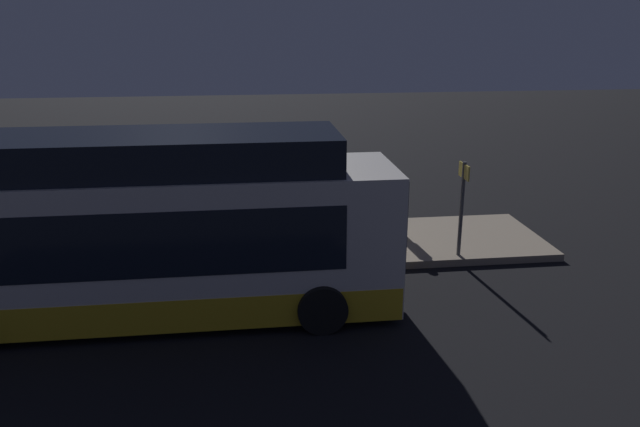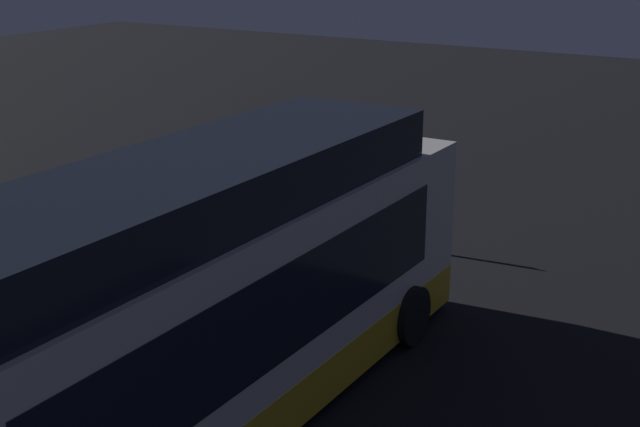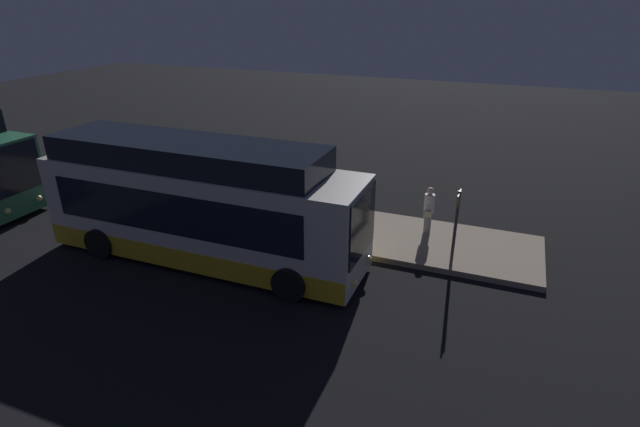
{
  "view_description": "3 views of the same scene",
  "coord_description": "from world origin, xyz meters",
  "px_view_note": "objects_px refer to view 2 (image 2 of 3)",
  "views": [
    {
      "loc": [
        1.69,
        -12.77,
        6.15
      ],
      "look_at": [
        3.36,
        0.45,
        1.95
      ],
      "focal_mm": 35.0,
      "sensor_mm": 36.0,
      "label": 1
    },
    {
      "loc": [
        -9.37,
        -7.26,
        6.79
      ],
      "look_at": [
        3.36,
        0.45,
        1.95
      ],
      "focal_mm": 50.0,
      "sensor_mm": 36.0,
      "label": 2
    },
    {
      "loc": [
        8.43,
        -12.35,
        8.01
      ],
      "look_at": [
        3.36,
        0.45,
        1.95
      ],
      "focal_mm": 28.0,
      "sensor_mm": 36.0,
      "label": 3
    }
  ],
  "objects_px": {
    "passenger_boarding": "(215,230)",
    "passenger_waiting": "(150,259)",
    "passenger_with_bags": "(247,191)",
    "bus_lead": "(212,305)",
    "trash_bin": "(176,310)",
    "sign_post": "(353,165)",
    "suitcase": "(148,277)"
  },
  "relations": [
    {
      "from": "sign_post",
      "to": "passenger_with_bags",
      "type": "bearing_deg",
      "value": 119.18
    },
    {
      "from": "bus_lead",
      "to": "trash_bin",
      "type": "relative_size",
      "value": 16.5
    },
    {
      "from": "trash_bin",
      "to": "suitcase",
      "type": "bearing_deg",
      "value": 58.19
    },
    {
      "from": "passenger_boarding",
      "to": "passenger_waiting",
      "type": "bearing_deg",
      "value": 43.49
    },
    {
      "from": "sign_post",
      "to": "trash_bin",
      "type": "xyz_separation_m",
      "value": [
        -5.95,
        0.11,
        -1.22
      ]
    },
    {
      "from": "suitcase",
      "to": "trash_bin",
      "type": "distance_m",
      "value": 1.63
    },
    {
      "from": "passenger_waiting",
      "to": "trash_bin",
      "type": "relative_size",
      "value": 2.71
    },
    {
      "from": "passenger_boarding",
      "to": "sign_post",
      "type": "height_order",
      "value": "sign_post"
    },
    {
      "from": "bus_lead",
      "to": "sign_post",
      "type": "distance_m",
      "value": 8.0
    },
    {
      "from": "bus_lead",
      "to": "sign_post",
      "type": "bearing_deg",
      "value": 15.12
    },
    {
      "from": "bus_lead",
      "to": "passenger_with_bags",
      "type": "bearing_deg",
      "value": 32.22
    },
    {
      "from": "passenger_boarding",
      "to": "passenger_with_bags",
      "type": "height_order",
      "value": "passenger_with_bags"
    },
    {
      "from": "passenger_with_bags",
      "to": "trash_bin",
      "type": "height_order",
      "value": "passenger_with_bags"
    },
    {
      "from": "passenger_waiting",
      "to": "passenger_with_bags",
      "type": "relative_size",
      "value": 1.03
    },
    {
      "from": "passenger_waiting",
      "to": "sign_post",
      "type": "height_order",
      "value": "sign_post"
    },
    {
      "from": "suitcase",
      "to": "sign_post",
      "type": "bearing_deg",
      "value": -16.4
    },
    {
      "from": "passenger_waiting",
      "to": "passenger_with_bags",
      "type": "distance_m",
      "value": 4.51
    },
    {
      "from": "passenger_boarding",
      "to": "trash_bin",
      "type": "xyz_separation_m",
      "value": [
        -2.49,
        -1.06,
        -0.52
      ]
    },
    {
      "from": "passenger_waiting",
      "to": "passenger_with_bags",
      "type": "height_order",
      "value": "passenger_waiting"
    },
    {
      "from": "passenger_waiting",
      "to": "sign_post",
      "type": "xyz_separation_m",
      "value": [
        5.54,
        -1.03,
        0.59
      ]
    },
    {
      "from": "suitcase",
      "to": "trash_bin",
      "type": "bearing_deg",
      "value": -121.81
    },
    {
      "from": "passenger_boarding",
      "to": "passenger_waiting",
      "type": "distance_m",
      "value": 2.08
    },
    {
      "from": "passenger_boarding",
      "to": "passenger_with_bags",
      "type": "relative_size",
      "value": 0.94
    },
    {
      "from": "sign_post",
      "to": "trash_bin",
      "type": "height_order",
      "value": "sign_post"
    },
    {
      "from": "passenger_boarding",
      "to": "trash_bin",
      "type": "distance_m",
      "value": 2.75
    },
    {
      "from": "passenger_boarding",
      "to": "sign_post",
      "type": "relative_size",
      "value": 0.64
    },
    {
      "from": "bus_lead",
      "to": "passenger_with_bags",
      "type": "distance_m",
      "value": 7.8
    },
    {
      "from": "suitcase",
      "to": "sign_post",
      "type": "height_order",
      "value": "sign_post"
    },
    {
      "from": "bus_lead",
      "to": "passenger_with_bags",
      "type": "xyz_separation_m",
      "value": [
        6.57,
        4.14,
        -0.67
      ]
    },
    {
      "from": "passenger_with_bags",
      "to": "bus_lead",
      "type": "bearing_deg",
      "value": 29.86
    },
    {
      "from": "passenger_with_bags",
      "to": "trash_bin",
      "type": "distance_m",
      "value": 5.22
    },
    {
      "from": "passenger_boarding",
      "to": "suitcase",
      "type": "relative_size",
      "value": 1.73
    }
  ]
}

